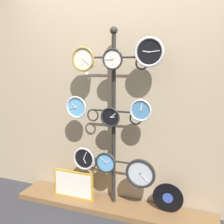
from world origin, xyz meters
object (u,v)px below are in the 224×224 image
(clock_bottom_center, at_px, (106,163))
(clock_middle_right, at_px, (141,110))
(clock_top_center, at_px, (113,59))
(clock_middle_left, at_px, (76,107))
(clock_top_right, at_px, (149,52))
(picture_frame, at_px, (73,185))
(clock_top_left, at_px, (83,59))
(clock_middle_center, at_px, (111,117))
(vinyl_record, at_px, (168,198))
(clock_bottom_left, at_px, (84,159))
(display_stand, at_px, (114,148))
(clock_bottom_right, at_px, (141,173))

(clock_bottom_center, bearing_deg, clock_middle_right, 2.69)
(clock_top_center, bearing_deg, clock_middle_left, -179.59)
(clock_top_right, xyz_separation_m, picture_frame, (-0.83, -0.01, -1.45))
(clock_top_left, distance_m, clock_bottom_center, 1.09)
(clock_top_left, bearing_deg, clock_middle_center, -2.15)
(clock_top_left, bearing_deg, vinyl_record, 5.33)
(clock_middle_left, xyz_separation_m, clock_bottom_left, (0.08, -0.01, -0.55))
(display_stand, distance_m, clock_top_center, 0.94)
(picture_frame, bearing_deg, vinyl_record, 4.78)
(clock_middle_right, height_order, clock_bottom_right, clock_middle_right)
(clock_middle_left, height_order, vinyl_record, clock_middle_left)
(clock_top_center, xyz_separation_m, clock_top_right, (0.35, 0.02, 0.06))
(clock_middle_center, relative_size, picture_frame, 0.43)
(clock_top_left, relative_size, clock_bottom_left, 0.99)
(clock_middle_left, bearing_deg, clock_bottom_center, -1.07)
(display_stand, relative_size, clock_bottom_left, 7.64)
(clock_top_center, height_order, clock_middle_right, clock_top_center)
(clock_top_left, distance_m, clock_bottom_right, 1.29)
(clock_bottom_left, distance_m, picture_frame, 0.37)
(display_stand, height_order, clock_top_right, display_stand)
(clock_top_left, height_order, picture_frame, clock_top_left)
(clock_bottom_left, bearing_deg, vinyl_record, 7.06)
(clock_middle_left, bearing_deg, clock_bottom_left, -6.95)
(clock_bottom_center, bearing_deg, display_stand, 66.78)
(clock_top_center, xyz_separation_m, vinyl_record, (0.56, 0.10, -1.39))
(clock_top_center, relative_size, clock_middle_right, 0.96)
(clock_top_right, bearing_deg, clock_top_center, -176.67)
(clock_top_center, relative_size, clock_bottom_center, 0.93)
(clock_middle_left, relative_size, clock_bottom_right, 0.77)
(clock_bottom_left, bearing_deg, clock_top_left, 86.95)
(clock_top_center, distance_m, clock_middle_left, 0.64)
(clock_middle_right, bearing_deg, clock_bottom_center, -177.31)
(clock_top_center, xyz_separation_m, clock_middle_left, (-0.41, -0.00, -0.49))
(clock_top_right, relative_size, clock_middle_left, 1.18)
(clock_top_right, distance_m, clock_bottom_right, 1.19)
(clock_middle_right, relative_size, picture_frame, 0.45)
(clock_middle_left, height_order, clock_middle_center, clock_middle_left)
(clock_top_left, height_order, clock_middle_center, clock_top_left)
(vinyl_record, bearing_deg, clock_top_left, -174.67)
(clock_top_center, xyz_separation_m, clock_middle_center, (-0.02, 0.00, -0.57))
(clock_bottom_center, xyz_separation_m, picture_frame, (-0.40, 0.02, -0.33))
(display_stand, distance_m, clock_middle_center, 0.37)
(clock_middle_center, bearing_deg, clock_bottom_left, -176.93)
(clock_middle_right, bearing_deg, clock_top_left, 179.37)
(clock_top_left, distance_m, clock_top_right, 0.68)
(vinyl_record, bearing_deg, picture_frame, -175.22)
(clock_bottom_center, distance_m, picture_frame, 0.52)
(clock_middle_center, bearing_deg, picture_frame, 179.10)
(clock_bottom_left, height_order, clock_bottom_center, clock_bottom_left)
(clock_top_right, relative_size, clock_middle_right, 1.28)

